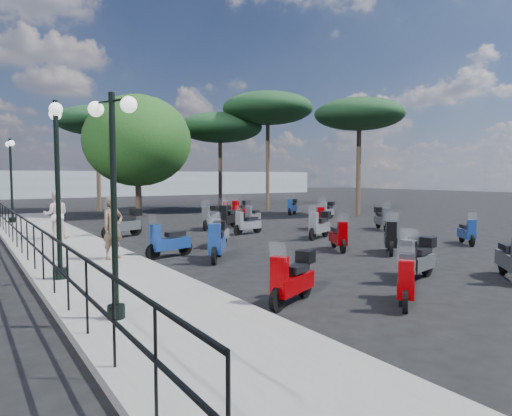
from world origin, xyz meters
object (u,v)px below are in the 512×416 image
scooter_1 (292,280)px  scooter_19 (467,233)px  lamp_post_1 (58,178)px  scooter_12 (512,260)px  woman (113,228)px  scooter_4 (123,224)px  scooter_14 (247,224)px  scooter_9 (209,218)px  scooter_26 (327,211)px  scooter_13 (319,226)px  scooter_27 (292,207)px  scooter_10 (228,218)px  scooter_0 (406,281)px  scooter_16 (225,211)px  scooter_3 (168,242)px  scooter_22 (241,211)px  lamp_post_0 (114,191)px  scooter_25 (382,219)px  pine_1 (268,109)px  scooter_5 (418,260)px  scooter_8 (219,234)px  pine_3 (359,115)px  scooter_18 (391,239)px  scooter_2 (217,242)px  pedestrian_far (56,215)px  scooter_21 (253,216)px  pine_2 (97,121)px  scooter_6 (412,259)px  scooter_15 (234,216)px  pine_0 (220,128)px  scooter_7 (339,237)px  scooter_20 (317,219)px  lamp_post_2 (11,175)px

scooter_1 → scooter_19: size_ratio=1.24×
lamp_post_1 → scooter_12: 10.49m
woman → scooter_4: (1.85, 5.30, -0.46)m
scooter_1 → scooter_14: 10.43m
scooter_9 → scooter_26: 7.78m
scooter_13 → scooter_27: size_ratio=1.17×
scooter_10 → scooter_27: (7.19, 4.47, -0.01)m
scooter_0 → scooter_16: (5.68, 17.14, 0.00)m
scooter_1 → scooter_9: bearing=-45.1°
scooter_19 → scooter_3: bearing=21.8°
scooter_22 → lamp_post_0: bearing=114.1°
scooter_25 → pine_1: pine_1 is taller
scooter_10 → scooter_27: bearing=-96.1°
scooter_5 → scooter_8: bearing=-2.1°
scooter_4 → pine_3: bearing=-101.2°
scooter_18 → scooter_2: bearing=26.4°
pedestrian_far → scooter_21: (9.39, 1.45, -0.61)m
scooter_3 → scooter_25: (10.78, 1.39, 0.04)m
lamp_post_0 → scooter_14: size_ratio=2.34×
scooter_19 → pine_2: (-6.90, 23.14, 5.79)m
scooter_1 → scooter_6: size_ratio=1.08×
scooter_0 → pine_1: bearing=-66.1°
scooter_9 → scooter_16: size_ratio=0.91×
pedestrian_far → scooter_14: pedestrian_far is taller
scooter_19 → pine_1: 18.68m
scooter_21 → scooter_25: (3.63, -5.16, 0.07)m
scooter_8 → scooter_2: bearing=105.4°
scooter_15 → scooter_18: 9.83m
scooter_14 → scooter_4: bearing=57.0°
woman → scooter_25: size_ratio=1.17×
scooter_12 → pine_1: pine_1 is taller
pine_0 → scooter_7: bearing=-107.2°
scooter_20 → scooter_21: 3.72m
woman → scooter_4: bearing=50.2°
lamp_post_2 → scooter_26: size_ratio=2.74×
scooter_20 → woman: bearing=41.1°
scooter_6 → scooter_10: (1.46, 11.39, 0.02)m
pine_0 → pine_1: 3.82m
scooter_10 → scooter_14: 2.32m
scooter_16 → woman: bearing=72.9°
pine_1 → scooter_7: bearing=-116.9°
scooter_15 → scooter_20: 4.32m
lamp_post_0 → scooter_14: (7.95, 8.78, -1.76)m
scooter_5 → scooter_6: scooter_5 is taller
scooter_26 → pine_1: (1.01, 7.37, 6.62)m
pedestrian_far → scooter_13: 9.79m
scooter_2 → scooter_18: scooter_2 is taller
scooter_9 → scooter_18: (1.79, -8.86, -0.06)m
scooter_3 → scooter_9: 7.19m
scooter_2 → scooter_22: scooter_2 is taller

